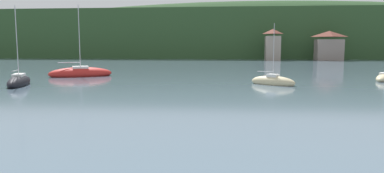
% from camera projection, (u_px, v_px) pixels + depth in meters
% --- Properties ---
extents(wooded_hillside, '(352.00, 58.91, 31.39)m').
position_uv_depth(wooded_hillside, '(244.00, 39.00, 130.85)').
color(wooded_hillside, '#2D4C28').
rests_on(wooded_hillside, ground_plane).
extents(shore_building_west, '(3.86, 4.19, 8.10)m').
position_uv_depth(shore_building_west, '(273.00, 45.00, 91.39)').
color(shore_building_west, gray).
rests_on(shore_building_west, ground_plane).
extents(shore_building_westcentral, '(6.80, 4.56, 7.55)m').
position_uv_depth(shore_building_westcentral, '(329.00, 46.00, 90.28)').
color(shore_building_westcentral, gray).
rests_on(shore_building_westcentral, ground_plane).
extents(sailboat_far_2, '(4.59, 3.87, 6.28)m').
position_uv_depth(sailboat_far_2, '(273.00, 82.00, 34.35)').
color(sailboat_far_2, '#CCBC8E').
rests_on(sailboat_far_2, ground_plane).
extents(sailboat_far_6, '(3.38, 6.22, 7.92)m').
position_uv_depth(sailboat_far_6, '(19.00, 82.00, 33.83)').
color(sailboat_far_6, black).
rests_on(sailboat_far_6, ground_plane).
extents(sailboat_far_8, '(7.84, 5.46, 9.18)m').
position_uv_depth(sailboat_far_8, '(81.00, 73.00, 43.64)').
color(sailboat_far_8, red).
rests_on(sailboat_far_8, ground_plane).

